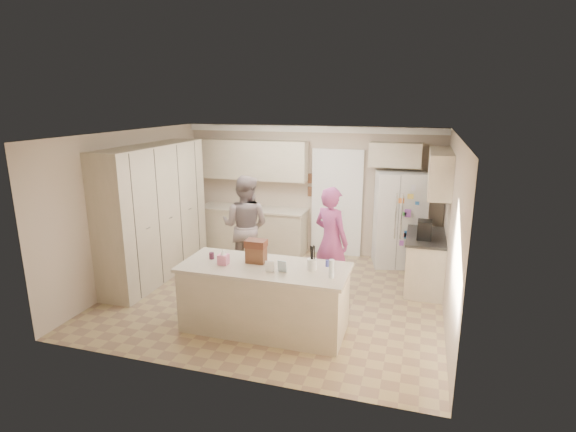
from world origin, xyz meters
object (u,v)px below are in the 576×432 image
(utensil_crock, at_px, (312,264))
(dollhouse_body, at_px, (256,255))
(coffee_maker, at_px, (424,230))
(teen_girl, at_px, (331,241))
(island_base, at_px, (265,299))
(refrigerator, at_px, (399,219))
(teen_boy, at_px, (245,226))
(tissue_box, at_px, (223,259))

(utensil_crock, distance_m, dollhouse_body, 0.80)
(coffee_maker, bearing_deg, utensil_crock, -127.12)
(teen_girl, bearing_deg, island_base, 96.12)
(refrigerator, relative_size, dollhouse_body, 6.92)
(teen_boy, bearing_deg, island_base, 119.34)
(refrigerator, xyz_separation_m, utensil_crock, (-0.95, -3.07, 0.10))
(refrigerator, bearing_deg, coffee_maker, -81.75)
(utensil_crock, height_order, teen_girl, teen_girl)
(refrigerator, relative_size, teen_girl, 1.02)
(tissue_box, distance_m, teen_girl, 1.96)
(island_base, bearing_deg, tissue_box, -169.70)
(utensil_crock, bearing_deg, coffee_maker, 52.88)
(refrigerator, height_order, island_base, refrigerator)
(island_base, relative_size, tissue_box, 15.71)
(refrigerator, distance_m, coffee_maker, 1.31)
(teen_boy, bearing_deg, teen_girl, 169.03)
(coffee_maker, bearing_deg, island_base, -137.17)
(tissue_box, bearing_deg, refrigerator, 56.28)
(dollhouse_body, xyz_separation_m, teen_girl, (0.77, 1.37, -0.15))
(teen_boy, bearing_deg, utensil_crock, 133.63)
(teen_boy, bearing_deg, coffee_maker, -177.76)
(coffee_maker, xyz_separation_m, dollhouse_body, (-2.20, -1.80, -0.03))
(island_base, distance_m, tissue_box, 0.79)
(coffee_maker, bearing_deg, teen_boy, -178.02)
(teen_girl, bearing_deg, dollhouse_body, 89.67)
(tissue_box, relative_size, dollhouse_body, 0.54)
(island_base, distance_m, dollhouse_body, 0.62)
(coffee_maker, bearing_deg, tissue_box, -142.43)
(island_base, bearing_deg, refrigerator, 62.86)
(refrigerator, distance_m, utensil_crock, 3.21)
(utensil_crock, xyz_separation_m, dollhouse_body, (-0.80, 0.05, 0.04))
(island_base, height_order, tissue_box, tissue_box)
(tissue_box, distance_m, teen_boy, 1.95)
(coffee_maker, distance_m, dollhouse_body, 2.84)
(utensil_crock, relative_size, dollhouse_body, 0.58)
(teen_boy, height_order, teen_girl, teen_boy)
(island_base, distance_m, teen_girl, 1.66)
(island_base, distance_m, teen_boy, 2.11)
(teen_girl, bearing_deg, tissue_box, 82.29)
(island_base, distance_m, utensil_crock, 0.86)
(island_base, bearing_deg, teen_boy, 119.07)
(coffee_maker, distance_m, utensil_crock, 2.32)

